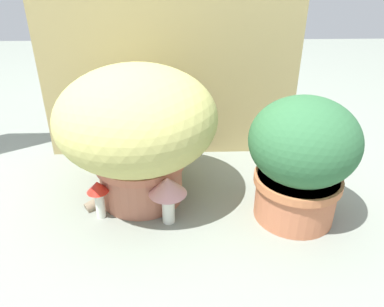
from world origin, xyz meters
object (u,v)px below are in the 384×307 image
Objects in this scene: leafy_planter at (301,157)px; mushroom_ornament_pink at (168,190)px; grass_planter at (137,127)px; cat at (151,162)px; mushroom_ornament_red at (98,193)px.

leafy_planter reaches higher than mushroom_ornament_pink.
mushroom_ornament_pink is at bearing -56.01° from grass_planter.
leafy_planter reaches higher than cat.
grass_planter is at bearing 123.99° from mushroom_ornament_pink.
leafy_planter is 2.45× the size of mushroom_ornament_pink.
cat is at bearing 162.57° from leafy_planter.
mushroom_ornament_red is at bearing 178.76° from leafy_planter.
grass_planter is 0.49m from leafy_planter.
mushroom_ornament_red is at bearing 171.62° from mushroom_ornament_pink.
leafy_planter is 3.01× the size of mushroom_ornament_red.
grass_planter is at bearing 166.20° from leafy_planter.
grass_planter reaches higher than mushroom_ornament_red.
grass_planter is 1.28× the size of leafy_planter.
cat is (0.03, 0.02, -0.13)m from grass_planter.
grass_planter reaches higher than cat.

